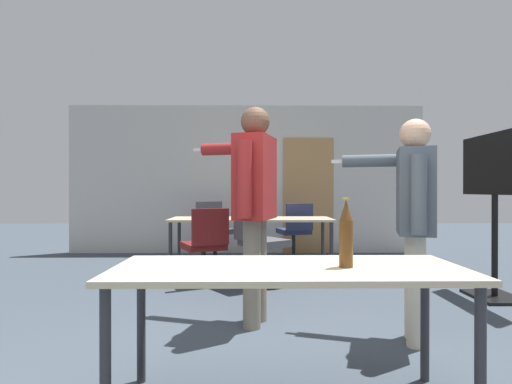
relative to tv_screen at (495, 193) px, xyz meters
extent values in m
cube|color=beige|center=(-2.60, 3.07, 0.22)|extent=(6.30, 0.10, 2.63)
cube|color=#AD7F4C|center=(-1.50, 3.01, -0.07)|extent=(0.90, 0.02, 2.05)
cube|color=#C6B793|center=(-2.33, -2.04, -0.38)|extent=(1.78, 0.69, 0.03)
cylinder|color=#2D2D33|center=(-3.16, -2.33, -0.75)|extent=(0.05, 0.05, 0.70)
cylinder|color=#2D2D33|center=(-1.49, -2.33, -0.75)|extent=(0.05, 0.05, 0.70)
cylinder|color=#2D2D33|center=(-3.16, -1.76, -0.75)|extent=(0.05, 0.05, 0.70)
cylinder|color=#2D2D33|center=(-1.49, -1.76, -0.75)|extent=(0.05, 0.05, 0.70)
cube|color=#C6B793|center=(-2.52, 1.51, -0.38)|extent=(2.25, 0.76, 0.03)
cylinder|color=#2D2D33|center=(-3.59, 1.19, -0.75)|extent=(0.05, 0.05, 0.70)
cylinder|color=#2D2D33|center=(-1.45, 1.19, -0.75)|extent=(0.05, 0.05, 0.70)
cylinder|color=#2D2D33|center=(-3.59, 1.83, -0.75)|extent=(0.05, 0.05, 0.70)
cylinder|color=#2D2D33|center=(-1.45, 1.83, -0.75)|extent=(0.05, 0.05, 0.70)
cube|color=black|center=(0.00, 0.00, -1.08)|extent=(0.44, 0.56, 0.03)
cylinder|color=black|center=(0.00, 0.00, -0.54)|extent=(0.06, 0.06, 1.04)
cube|color=black|center=(0.00, 0.00, 0.30)|extent=(0.04, 1.16, 0.64)
cube|color=black|center=(0.02, 0.00, 0.30)|extent=(0.01, 1.07, 0.57)
cylinder|color=beige|center=(-1.34, -1.26, -0.70)|extent=(0.13, 0.13, 0.79)
cylinder|color=beige|center=(-1.29, -1.09, -0.70)|extent=(0.13, 0.13, 0.79)
cube|color=#4C5660|center=(-1.31, -1.17, 0.01)|extent=(0.35, 0.48, 0.63)
sphere|color=#DBAD89|center=(-1.31, -1.17, 0.44)|extent=(0.22, 0.22, 0.22)
cylinder|color=#4C5660|center=(-1.39, -1.43, -0.01)|extent=(0.10, 0.10, 0.54)
cylinder|color=#4C5660|center=(-1.49, -0.84, 0.27)|extent=(0.55, 0.26, 0.10)
cube|color=white|center=(-1.78, -0.75, 0.27)|extent=(0.13, 0.07, 0.03)
cylinder|color=slate|center=(-2.51, -0.86, -0.65)|extent=(0.14, 0.14, 0.88)
cylinder|color=slate|center=(-2.45, -0.67, -0.65)|extent=(0.14, 0.14, 0.88)
cube|color=maroon|center=(-2.48, -0.76, 0.13)|extent=(0.38, 0.52, 0.69)
sphere|color=brown|center=(-2.48, -0.76, 0.60)|extent=(0.24, 0.24, 0.24)
cylinder|color=maroon|center=(-2.57, -1.04, 0.11)|extent=(0.11, 0.11, 0.60)
cylinder|color=maroon|center=(-2.69, -0.40, 0.41)|extent=(0.60, 0.28, 0.11)
cube|color=white|center=(-3.00, -0.31, 0.41)|extent=(0.13, 0.07, 0.03)
cylinder|color=black|center=(-3.10, 0.75, -1.08)|extent=(0.52, 0.52, 0.03)
cylinder|color=black|center=(-3.10, 0.75, -0.88)|extent=(0.06, 0.06, 0.37)
cube|color=maroon|center=(-3.10, 0.75, -0.65)|extent=(0.61, 0.61, 0.08)
cube|color=maroon|center=(-2.99, 0.51, -0.40)|extent=(0.42, 0.24, 0.42)
cylinder|color=black|center=(-1.83, 2.40, -1.08)|extent=(0.52, 0.52, 0.03)
cylinder|color=black|center=(-1.83, 2.40, -0.87)|extent=(0.06, 0.06, 0.38)
cube|color=navy|center=(-1.83, 2.40, -0.64)|extent=(0.56, 0.56, 0.08)
cube|color=navy|center=(-1.76, 2.15, -0.39)|extent=(0.44, 0.17, 0.42)
cylinder|color=black|center=(-3.09, 2.21, -1.08)|extent=(0.52, 0.52, 0.03)
cylinder|color=black|center=(-3.09, 2.21, -0.86)|extent=(0.06, 0.06, 0.40)
cube|color=#4C4C51|center=(-3.09, 2.21, -0.62)|extent=(0.62, 0.62, 0.08)
cube|color=#4C4C51|center=(-3.21, 2.44, -0.37)|extent=(0.42, 0.25, 0.42)
cylinder|color=black|center=(-2.36, 0.60, -1.08)|extent=(0.52, 0.52, 0.03)
cylinder|color=black|center=(-2.36, 0.60, -0.85)|extent=(0.06, 0.06, 0.43)
cube|color=#4C4C51|center=(-2.36, 0.60, -0.59)|extent=(0.64, 0.64, 0.08)
cube|color=#4C4C51|center=(-2.57, 0.45, -0.34)|extent=(0.31, 0.39, 0.42)
cylinder|color=#563314|center=(-2.03, -2.07, -0.25)|extent=(0.07, 0.07, 0.24)
cone|color=#563314|center=(-2.03, -2.07, -0.08)|extent=(0.06, 0.06, 0.11)
cylinder|color=gold|center=(-2.03, -2.07, -0.02)|extent=(0.03, 0.03, 0.01)
cylinder|color=#2866A3|center=(-2.73, 1.43, -0.32)|extent=(0.08, 0.08, 0.10)
camera|label=1|loc=(-2.51, -4.08, 0.02)|focal=28.00mm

